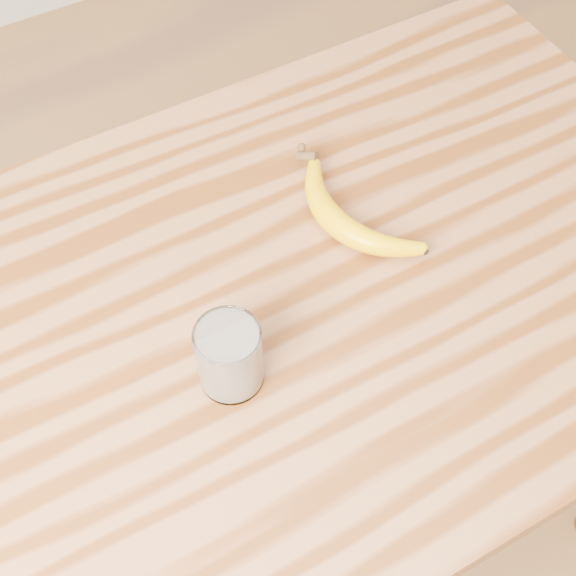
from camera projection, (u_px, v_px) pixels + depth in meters
table at (310, 334)px, 1.17m from camera, size 1.20×0.80×0.90m
smoothie_glass at (229, 356)px, 0.94m from camera, size 0.08×0.08×0.10m
banana at (338, 226)px, 1.10m from camera, size 0.18×0.33×0.04m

